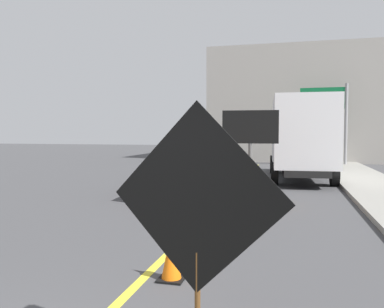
# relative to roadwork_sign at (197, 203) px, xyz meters

# --- Properties ---
(lane_center_stripe) EXTENTS (0.14, 36.00, 0.01)m
(lane_center_stripe) POSITION_rel_roadwork_sign_xyz_m (-1.24, 4.05, -1.47)
(lane_center_stripe) COLOR yellow
(lane_center_stripe) RESTS_ON ground
(roadwork_sign) EXTENTS (1.61, 0.33, 2.33)m
(roadwork_sign) POSITION_rel_roadwork_sign_xyz_m (0.00, 0.00, 0.00)
(roadwork_sign) COLOR #593819
(roadwork_sign) RESTS_ON ground
(arrow_board_trailer) EXTENTS (1.60, 1.87, 2.70)m
(arrow_board_trailer) POSITION_rel_roadwork_sign_xyz_m (-0.37, 8.11, -0.99)
(arrow_board_trailer) COLOR orange
(arrow_board_trailer) RESTS_ON ground
(box_truck) EXTENTS (2.84, 7.30, 3.48)m
(box_truck) POSITION_rel_roadwork_sign_xyz_m (1.19, 14.48, 0.40)
(box_truck) COLOR black
(box_truck) RESTS_ON ground
(pickup_car) EXTENTS (2.34, 5.23, 1.38)m
(pickup_car) POSITION_rel_roadwork_sign_xyz_m (-2.85, 9.98, -0.77)
(pickup_car) COLOR #591414
(pickup_car) RESTS_ON ground
(highway_guide_sign) EXTENTS (2.79, 0.18, 5.00)m
(highway_guide_sign) POSITION_rel_roadwork_sign_xyz_m (3.22, 22.01, 1.95)
(highway_guide_sign) COLOR gray
(highway_guide_sign) RESTS_ON ground
(far_building_block) EXTENTS (13.99, 8.16, 8.08)m
(far_building_block) POSITION_rel_roadwork_sign_xyz_m (1.94, 28.14, 2.57)
(far_building_block) COLOR gray
(far_building_block) RESTS_ON ground
(traffic_cone_near_sign) EXTENTS (0.36, 0.36, 0.72)m
(traffic_cone_near_sign) POSITION_rel_roadwork_sign_xyz_m (-0.84, 1.96, -1.12)
(traffic_cone_near_sign) COLOR black
(traffic_cone_near_sign) RESTS_ON ground
(traffic_cone_mid_lane) EXTENTS (0.36, 0.36, 0.59)m
(traffic_cone_mid_lane) POSITION_rel_roadwork_sign_xyz_m (-0.70, 5.01, -1.18)
(traffic_cone_mid_lane) COLOR black
(traffic_cone_mid_lane) RESTS_ON ground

